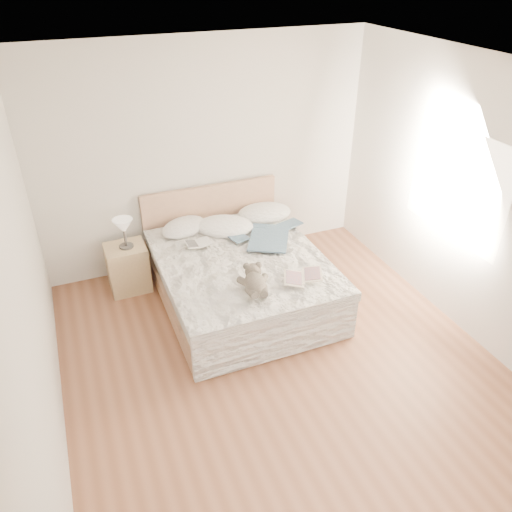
% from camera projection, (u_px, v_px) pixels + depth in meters
% --- Properties ---
extents(floor, '(4.00, 4.50, 0.00)m').
position_uv_depth(floor, '(283.00, 367.00, 4.81)').
color(floor, brown).
rests_on(floor, ground).
extents(ceiling, '(4.00, 4.50, 0.00)m').
position_uv_depth(ceiling, '(294.00, 76.00, 3.39)').
color(ceiling, white).
rests_on(ceiling, ground).
extents(wall_back, '(4.00, 0.02, 2.70)m').
position_uv_depth(wall_back, '(206.00, 156.00, 5.87)').
color(wall_back, silver).
rests_on(wall_back, ground).
extents(wall_front, '(4.00, 0.02, 2.70)m').
position_uv_depth(wall_front, '(492.00, 473.00, 2.32)').
color(wall_front, silver).
rests_on(wall_front, ground).
extents(wall_left, '(0.02, 4.50, 2.70)m').
position_uv_depth(wall_left, '(26.00, 301.00, 3.46)').
color(wall_left, silver).
rests_on(wall_left, ground).
extents(wall_right, '(0.02, 4.50, 2.70)m').
position_uv_depth(wall_right, '(478.00, 206.00, 4.74)').
color(wall_right, silver).
rests_on(wall_right, ground).
extents(window, '(0.02, 1.30, 1.10)m').
position_uv_depth(window, '(457.00, 185.00, 4.92)').
color(window, white).
rests_on(window, wall_right).
extents(bed, '(1.72, 2.14, 1.00)m').
position_uv_depth(bed, '(239.00, 276.00, 5.59)').
color(bed, tan).
rests_on(bed, floor).
extents(nightstand, '(0.46, 0.41, 0.56)m').
position_uv_depth(nightstand, '(128.00, 268.00, 5.78)').
color(nightstand, tan).
rests_on(nightstand, floor).
extents(table_lamp, '(0.28, 0.28, 0.35)m').
position_uv_depth(table_lamp, '(123.00, 227.00, 5.51)').
color(table_lamp, '#45413C').
rests_on(table_lamp, nightstand).
extents(pillow_left, '(0.70, 0.63, 0.17)m').
position_uv_depth(pillow_left, '(184.00, 227.00, 5.87)').
color(pillow_left, white).
rests_on(pillow_left, bed).
extents(pillow_middle, '(0.81, 0.71, 0.20)m').
position_uv_depth(pillow_middle, '(225.00, 226.00, 5.89)').
color(pillow_middle, white).
rests_on(pillow_middle, bed).
extents(pillow_right, '(0.71, 0.53, 0.20)m').
position_uv_depth(pillow_right, '(265.00, 213.00, 6.19)').
color(pillow_right, white).
rests_on(pillow_right, bed).
extents(blouse, '(0.94, 0.96, 0.03)m').
position_uv_depth(blouse, '(269.00, 238.00, 5.67)').
color(blouse, '#31495F').
rests_on(blouse, bed).
extents(photo_book, '(0.29, 0.20, 0.02)m').
position_uv_depth(photo_book, '(198.00, 244.00, 5.56)').
color(photo_book, silver).
rests_on(photo_book, bed).
extents(childrens_book, '(0.50, 0.43, 0.03)m').
position_uv_depth(childrens_book, '(303.00, 277.00, 5.00)').
color(childrens_book, beige).
rests_on(childrens_book, bed).
extents(teddy_bear, '(0.32, 0.42, 0.20)m').
position_uv_depth(teddy_bear, '(255.00, 289.00, 4.78)').
color(teddy_bear, '#5C5348').
rests_on(teddy_bear, bed).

